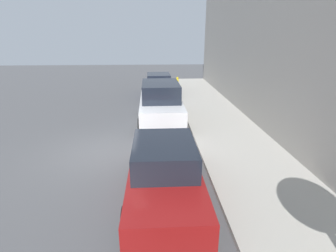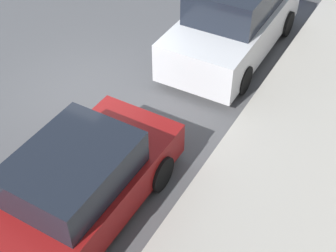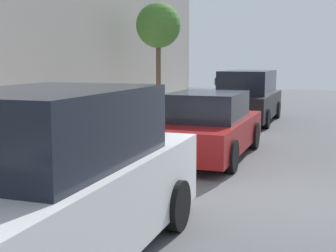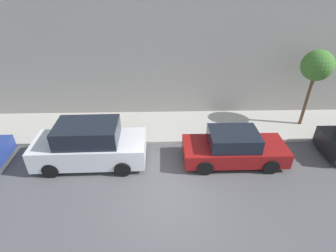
{
  "view_description": "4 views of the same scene",
  "coord_description": "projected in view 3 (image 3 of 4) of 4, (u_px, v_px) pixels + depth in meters",
  "views": [
    {
      "loc": [
        1.88,
        -9.0,
        4.12
      ],
      "look_at": [
        2.37,
        -0.09,
        1.0
      ],
      "focal_mm": 28.0,
      "sensor_mm": 36.0,
      "label": 1
    },
    {
      "loc": [
        6.03,
        -6.57,
        6.75
      ],
      "look_at": [
        2.81,
        -1.02,
        1.0
      ],
      "focal_mm": 50.0,
      "sensor_mm": 36.0,
      "label": 2
    },
    {
      "loc": [
        -0.68,
        7.62,
        2.28
      ],
      "look_at": [
        2.39,
        -0.93,
        1.0
      ],
      "focal_mm": 50.0,
      "sensor_mm": 36.0,
      "label": 3
    },
    {
      "loc": [
        -7.16,
        0.19,
        7.57
      ],
      "look_at": [
        3.59,
        -0.09,
        1.0
      ],
      "focal_mm": 28.0,
      "sensor_mm": 36.0,
      "label": 4
    }
  ],
  "objects": [
    {
      "name": "ground_plane",
      "position": [
        286.0,
        201.0,
        7.65
      ],
      "size": [
        60.0,
        60.0,
        0.0
      ],
      "primitive_type": "plane",
      "color": "#515154"
    },
    {
      "name": "sidewalk",
      "position": [
        26.0,
        172.0,
        9.33
      ],
      "size": [
        3.13,
        32.0,
        0.15
      ],
      "color": "#B2ADA3",
      "rests_on": "ground_plane"
    },
    {
      "name": "parked_minivan_nearest",
      "position": [
        248.0,
        97.0,
        17.31
      ],
      "size": [
        2.02,
        4.9,
        1.9
      ],
      "color": "black",
      "rests_on": "ground_plane"
    },
    {
      "name": "parked_sedan_second",
      "position": [
        208.0,
        127.0,
        11.01
      ],
      "size": [
        1.92,
        4.51,
        1.54
      ],
      "color": "maroon",
      "rests_on": "ground_plane"
    },
    {
      "name": "parked_suv_third",
      "position": [
        52.0,
        184.0,
        5.13
      ],
      "size": [
        2.08,
        4.83,
        1.98
      ],
      "color": "silver",
      "rests_on": "ground_plane"
    },
    {
      "name": "parking_meter_near",
      "position": [
        216.0,
        91.0,
        19.21
      ],
      "size": [
        0.11,
        0.15,
        1.45
      ],
      "color": "#ADADB2",
      "rests_on": "sidewalk"
    },
    {
      "name": "street_tree",
      "position": [
        158.0,
        27.0,
        15.77
      ],
      "size": [
        1.52,
        1.52,
        4.05
      ],
      "color": "brown",
      "rests_on": "sidewalk"
    }
  ]
}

